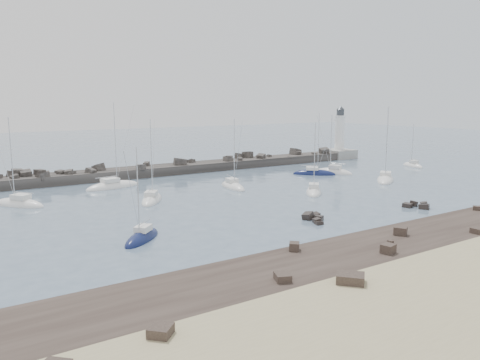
% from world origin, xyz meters
% --- Properties ---
extents(ground, '(400.00, 400.00, 0.00)m').
position_xyz_m(ground, '(0.00, 0.00, 0.00)').
color(ground, slate).
rests_on(ground, ground).
extents(rock_shelf, '(140.00, 12.02, 1.93)m').
position_xyz_m(rock_shelf, '(0.16, -22.01, 0.02)').
color(rock_shelf, '#2C221E').
rests_on(rock_shelf, ground).
extents(rock_cluster_near, '(3.31, 4.06, 1.56)m').
position_xyz_m(rock_cluster_near, '(-3.69, -8.29, 0.19)').
color(rock_cluster_near, black).
rests_on(rock_cluster_near, ground).
extents(rock_cluster_far, '(4.26, 3.71, 1.53)m').
position_xyz_m(rock_cluster_far, '(13.88, -11.04, 0.15)').
color(rock_cluster_far, black).
rests_on(rock_cluster_far, ground).
extents(breakwater, '(115.00, 7.08, 4.84)m').
position_xyz_m(breakwater, '(-7.49, 38.02, 0.31)').
color(breakwater, '#2D2A28').
rests_on(breakwater, ground).
extents(lighthouse, '(7.00, 7.00, 14.60)m').
position_xyz_m(lighthouse, '(47.00, 38.00, 3.09)').
color(lighthouse, gray).
rests_on(lighthouse, ground).
extents(sailboat_1, '(7.48, 8.67, 13.95)m').
position_xyz_m(sailboat_1, '(-34.08, 21.68, 0.14)').
color(sailboat_1, white).
rests_on(sailboat_1, ground).
extents(sailboat_2, '(6.60, 6.34, 11.23)m').
position_xyz_m(sailboat_2, '(-25.40, -4.42, 0.14)').
color(sailboat_2, '#101944').
rests_on(sailboat_2, ground).
extents(sailboat_3, '(6.88, 8.54, 13.42)m').
position_xyz_m(sailboat_3, '(-16.57, 14.02, 0.14)').
color(sailboat_3, white).
rests_on(sailboat_3, ground).
extents(sailboat_4, '(10.59, 4.95, 15.95)m').
position_xyz_m(sailboat_4, '(-17.96, 28.22, 0.14)').
color(sailboat_4, white).
rests_on(sailboat_4, ground).
extents(sailboat_5, '(3.70, 8.54, 13.13)m').
position_xyz_m(sailboat_5, '(-0.26, 16.61, 0.14)').
color(sailboat_5, white).
rests_on(sailboat_5, ground).
extents(sailboat_6, '(7.12, 7.56, 12.70)m').
position_xyz_m(sailboat_6, '(8.45, 5.19, 0.15)').
color(sailboat_6, white).
rests_on(sailboat_6, ground).
extents(sailboat_7, '(8.25, 7.93, 13.74)m').
position_xyz_m(sailboat_7, '(22.04, 20.14, 0.13)').
color(sailboat_7, '#101944').
rests_on(sailboat_7, ground).
extents(sailboat_8, '(5.94, 8.62, 13.40)m').
position_xyz_m(sailboat_8, '(26.32, 18.94, 0.16)').
color(sailboat_8, white).
rests_on(sailboat_8, ground).
extents(sailboat_9, '(9.61, 8.31, 15.28)m').
position_xyz_m(sailboat_9, '(28.19, 6.81, 0.13)').
color(sailboat_9, white).
rests_on(sailboat_9, ground).
extents(sailboat_10, '(3.99, 7.03, 10.84)m').
position_xyz_m(sailboat_10, '(49.35, 16.42, 0.14)').
color(sailboat_10, white).
rests_on(sailboat_10, ground).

